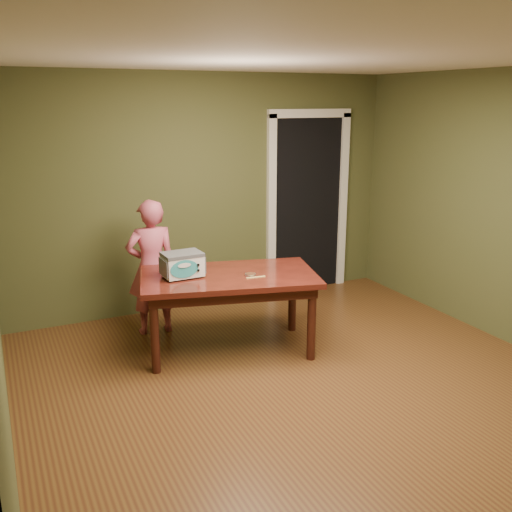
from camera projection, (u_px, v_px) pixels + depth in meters
name	position (u px, v px, depth m)	size (l,w,h in m)	color
floor	(321.00, 400.00, 4.53)	(5.00, 5.00, 0.00)	brown
room_shell	(328.00, 186.00, 4.07)	(4.52, 5.02, 2.61)	#464927
doorway	(295.00, 202.00, 7.21)	(1.10, 0.66, 2.25)	black
dining_table	(229.00, 284.00, 5.28)	(1.77, 1.27, 0.75)	#3B130D
toy_oven	(182.00, 264.00, 5.13)	(0.38, 0.27, 0.23)	#4C4F54
baking_pan	(250.00, 275.00, 5.20)	(0.10, 0.10, 0.02)	silver
spatula	(256.00, 277.00, 5.14)	(0.18, 0.03, 0.01)	#E0BA61
child	(152.00, 267.00, 5.69)	(0.50, 0.33, 1.37)	#BF4E65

